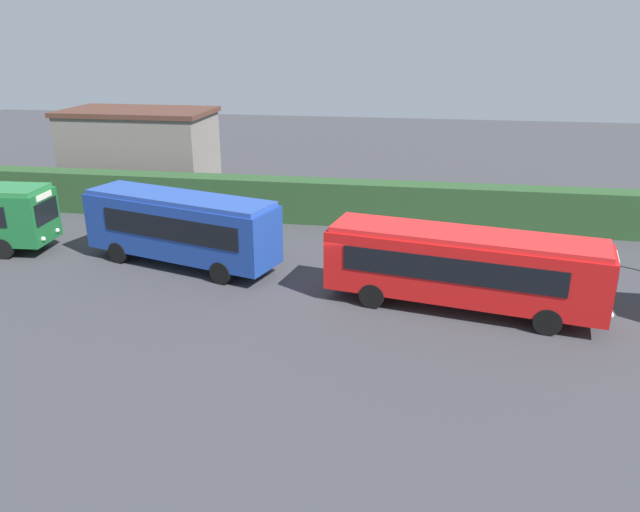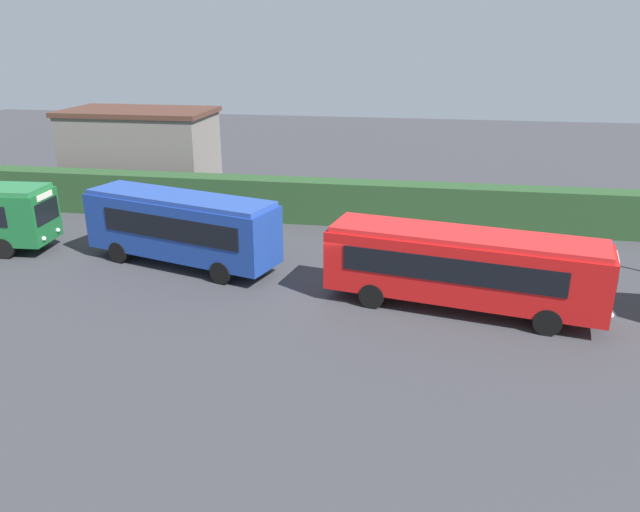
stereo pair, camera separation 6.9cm
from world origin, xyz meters
The scene contains 6 objects.
ground_plane centered at (0.00, 0.00, 0.00)m, with size 107.99×107.99×0.00m, color #38383D.
bus_blue centered at (-8.07, 1.87, 1.89)m, with size 9.54×4.96×3.30m.
bus_red centered at (4.28, -0.87, 1.79)m, with size 10.70×4.37×3.09m.
person_left centered at (-4.21, 3.52, 1.04)m, with size 0.47×0.42×1.93m.
hedge_row centered at (0.00, 9.63, 1.19)m, with size 66.00×1.55×2.37m, color #264725.
depot_building centered at (-15.67, 14.45, 2.71)m, with size 9.44×5.41×5.41m.
Camera 1 is at (2.49, -23.22, 10.20)m, focal length 34.53 mm.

